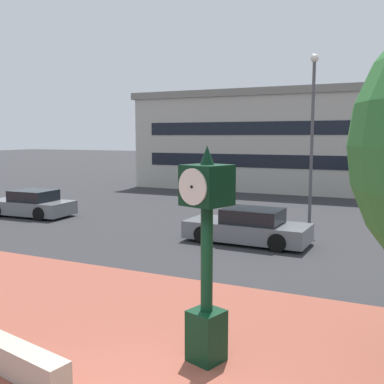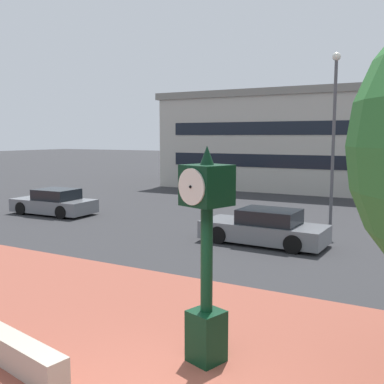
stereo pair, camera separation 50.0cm
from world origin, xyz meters
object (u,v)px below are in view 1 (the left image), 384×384
at_px(street_clock, 207,251).
at_px(civic_building, 343,140).
at_px(street_lamp_post, 312,123).
at_px(car_street_near, 248,227).
at_px(car_street_mid, 31,204).

height_order(street_clock, civic_building, civic_building).
bearing_deg(street_lamp_post, car_street_near, -104.70).
distance_m(car_street_mid, street_lamp_post, 13.90).
bearing_deg(street_lamp_post, civic_building, 91.90).
distance_m(car_street_near, street_lamp_post, 6.46).
bearing_deg(car_street_mid, civic_building, -33.53).
bearing_deg(civic_building, car_street_mid, -121.26).
xyz_separation_m(car_street_near, car_street_mid, (-11.40, 0.91, -0.00)).
xyz_separation_m(car_street_mid, civic_building, (12.18, 20.05, 3.01)).
bearing_deg(car_street_near, street_lamp_post, -12.70).
relative_size(car_street_near, street_lamp_post, 0.61).
relative_size(street_clock, car_street_mid, 0.87).
bearing_deg(civic_building, street_lamp_post, -88.10).
xyz_separation_m(car_street_near, civic_building, (0.77, 20.97, 3.01)).
xyz_separation_m(street_clock, car_street_mid, (-13.48, 9.65, -1.40)).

